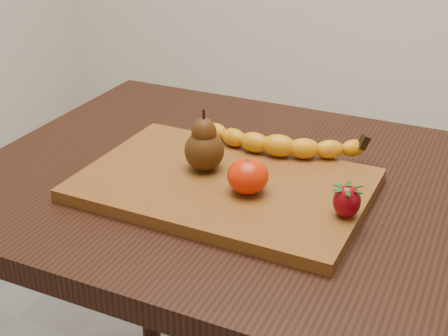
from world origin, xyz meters
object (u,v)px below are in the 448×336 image
at_px(table, 269,233).
at_px(mandarin, 248,176).
at_px(pear, 204,140).
at_px(cutting_board, 224,185).

relative_size(table, mandarin, 15.73).
height_order(pear, mandarin, pear).
bearing_deg(table, mandarin, -96.41).
bearing_deg(mandarin, table, 83.59).
xyz_separation_m(table, pear, (-0.10, -0.03, 0.17)).
height_order(table, mandarin, mandarin).
bearing_deg(pear, mandarin, -24.44).
bearing_deg(cutting_board, mandarin, -22.99).
relative_size(pear, mandarin, 1.60).
bearing_deg(mandarin, cutting_board, 156.11).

